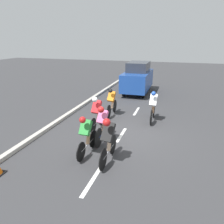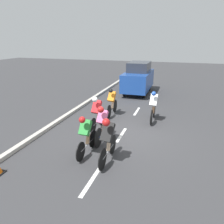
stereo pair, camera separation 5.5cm
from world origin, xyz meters
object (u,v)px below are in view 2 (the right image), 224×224
at_px(cyclist_pink, 103,123).
at_px(cyclist_green, 86,134).
at_px(cyclist_red, 97,112).
at_px(cyclist_white, 153,106).
at_px(support_car, 138,78).
at_px(cyclist_black, 108,138).
at_px(cyclist_orange, 112,101).

relative_size(cyclist_pink, cyclist_green, 1.04).
height_order(cyclist_green, cyclist_red, cyclist_red).
bearing_deg(cyclist_white, cyclist_red, 38.14).
bearing_deg(support_car, cyclist_green, 90.35).
bearing_deg(cyclist_black, cyclist_white, -102.04).
relative_size(cyclist_white, cyclist_black, 1.03).
height_order(cyclist_pink, cyclist_red, cyclist_red).
xyz_separation_m(cyclist_pink, cyclist_green, (0.21, 1.04, -0.02)).
bearing_deg(cyclist_orange, cyclist_white, 174.49).
bearing_deg(cyclist_red, cyclist_orange, -92.01).
distance_m(cyclist_green, cyclist_white, 4.19).
relative_size(cyclist_black, support_car, 0.44).
bearing_deg(cyclist_pink, cyclist_white, -118.51).
height_order(cyclist_green, cyclist_white, cyclist_white).
xyz_separation_m(cyclist_black, support_car, (0.91, -9.52, 0.25)).
distance_m(cyclist_orange, support_car, 5.26).
relative_size(cyclist_pink, cyclist_white, 0.98).
relative_size(cyclist_green, cyclist_black, 0.98).
bearing_deg(cyclist_pink, support_car, -88.13).
relative_size(cyclist_orange, support_car, 0.44).
relative_size(cyclist_green, cyclist_orange, 0.97).
bearing_deg(cyclist_orange, cyclist_black, 105.90).
height_order(cyclist_green, cyclist_orange, cyclist_orange).
xyz_separation_m(cyclist_white, cyclist_red, (2.16, 1.69, 0.03)).
bearing_deg(cyclist_black, support_car, -84.57).
bearing_deg(cyclist_red, support_car, -93.06).
xyz_separation_m(cyclist_pink, support_car, (0.27, -8.22, 0.31)).
bearing_deg(support_car, cyclist_orange, 86.57).
bearing_deg(cyclist_pink, cyclist_black, 116.05).
distance_m(cyclist_white, cyclist_red, 2.74).
bearing_deg(cyclist_orange, support_car, -93.43).
xyz_separation_m(cyclist_pink, cyclist_red, (0.65, -1.08, 0.02)).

